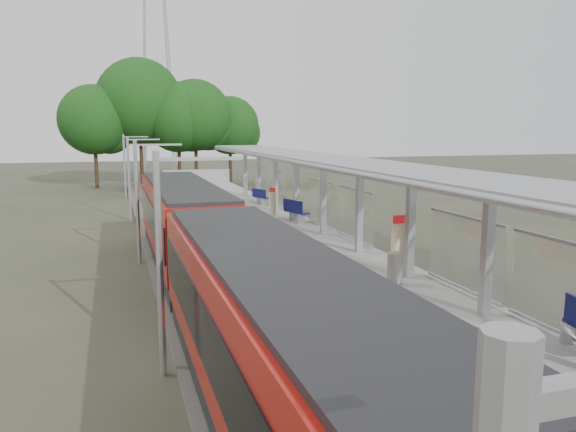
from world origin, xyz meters
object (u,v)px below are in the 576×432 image
(train, at_px, (212,256))
(info_pillar_far, at_px, (273,206))
(bench_mid, at_px, (295,210))
(bench_far, at_px, (261,196))
(info_pillar_near, at_px, (398,249))
(litter_bin, at_px, (395,269))

(train, distance_m, info_pillar_far, 13.55)
(bench_mid, bearing_deg, train, -135.89)
(bench_mid, distance_m, bench_far, 7.35)
(train, xyz_separation_m, bench_far, (6.38, 18.66, -0.53))
(bench_far, distance_m, info_pillar_far, 6.32)
(train, bearing_deg, bench_mid, 60.68)
(info_pillar_near, xyz_separation_m, litter_bin, (-0.69, -1.10, -0.38))
(train, relative_size, info_pillar_near, 13.58)
(train, relative_size, info_pillar_far, 15.92)
(train, xyz_separation_m, litter_bin, (5.63, -1.11, -0.55))
(train, distance_m, info_pillar_near, 6.32)
(info_pillar_near, bearing_deg, info_pillar_far, 100.40)
(train, xyz_separation_m, info_pillar_far, (5.43, 12.42, -0.30))
(info_pillar_far, relative_size, litter_bin, 1.72)
(info_pillar_far, xyz_separation_m, litter_bin, (0.21, -13.53, -0.25))
(litter_bin, bearing_deg, info_pillar_far, 90.87)
(info_pillar_far, bearing_deg, bench_mid, -34.73)
(train, height_order, info_pillar_far, train)
(info_pillar_near, distance_m, litter_bin, 1.35)
(bench_far, bearing_deg, info_pillar_near, -111.74)
(bench_far, bearing_deg, train, -130.43)
(bench_mid, height_order, litter_bin, bench_mid)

